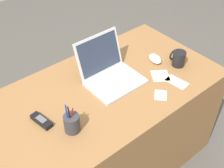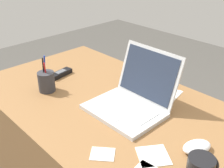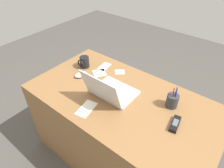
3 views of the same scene
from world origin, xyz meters
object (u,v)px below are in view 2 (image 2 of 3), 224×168
Objects in this scene: cordless_phone at (61,74)px; pen_holder at (46,81)px; computer_mouse at (197,147)px; laptop at (132,98)px.

cordless_phone is 0.17m from pen_holder.
computer_mouse is at bearing 0.20° from cordless_phone.
laptop is 2.28× the size of cordless_phone.
pen_holder is at bearing -149.81° from computer_mouse.
laptop reaches higher than pen_holder.
cordless_phone is at bearing -160.68° from computer_mouse.
computer_mouse is at bearing 11.06° from pen_holder.
laptop reaches higher than cordless_phone.
cordless_phone is 0.79× the size of pen_holder.
computer_mouse is at bearing -6.44° from laptop.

